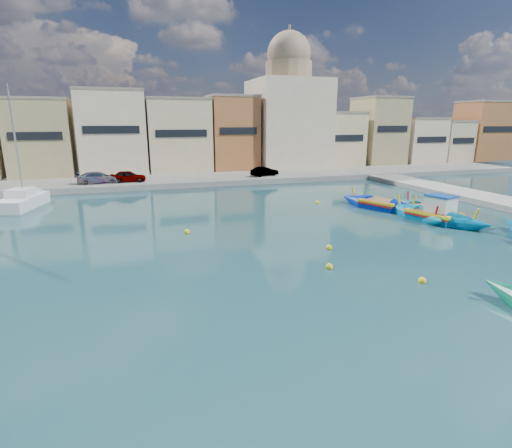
{
  "coord_description": "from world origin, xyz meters",
  "views": [
    {
      "loc": [
        -12.56,
        -14.77,
        7.07
      ],
      "look_at": [
        -5.81,
        6.0,
        1.4
      ],
      "focal_mm": 28.0,
      "sensor_mm": 36.0,
      "label": 1
    }
  ],
  "objects": [
    {
      "name": "yacht_north",
      "position": [
        -20.67,
        24.03,
        0.42
      ],
      "size": [
        4.09,
        8.33,
        10.71
      ],
      "color": "white",
      "rests_on": "ground"
    },
    {
      "name": "luzzu_green",
      "position": [
        7.24,
        12.77,
        0.27
      ],
      "size": [
        4.9,
        8.15,
        2.51
      ],
      "color": "#0021A7",
      "rests_on": "ground"
    },
    {
      "name": "luzzu_cyan_mid",
      "position": [
        8.67,
        9.75,
        0.25
      ],
      "size": [
        4.53,
        8.27,
        2.4
      ],
      "color": "#00729C",
      "rests_on": "ground"
    },
    {
      "name": "luzzu_blue_cabin",
      "position": [
        8.36,
        7.96,
        0.37
      ],
      "size": [
        4.22,
        8.78,
        3.02
      ],
      "color": "#006BA0",
      "rests_on": "ground"
    },
    {
      "name": "north_townhouses",
      "position": [
        6.68,
        39.36,
        5.0
      ],
      "size": [
        83.2,
        7.87,
        10.19
      ],
      "color": "beige",
      "rests_on": "ground"
    },
    {
      "name": "ground",
      "position": [
        0.0,
        0.0,
        0.0
      ],
      "size": [
        160.0,
        160.0,
        0.0
      ],
      "primitive_type": "plane",
      "color": "#113135",
      "rests_on": "ground"
    },
    {
      "name": "north_quay",
      "position": [
        0.0,
        32.0,
        0.3
      ],
      "size": [
        80.0,
        8.0,
        0.6
      ],
      "primitive_type": "cube",
      "color": "gray",
      "rests_on": "ground"
    },
    {
      "name": "mooring_buoys",
      "position": [
        2.1,
        4.34,
        0.08
      ],
      "size": [
        23.01,
        22.53,
        0.36
      ],
      "color": "yellow",
      "rests_on": "ground"
    },
    {
      "name": "church_block",
      "position": [
        10.0,
        40.0,
        8.41
      ],
      "size": [
        10.0,
        10.0,
        19.1
      ],
      "color": "beige",
      "rests_on": "ground"
    },
    {
      "name": "parked_cars",
      "position": [
        -10.38,
        30.5,
        1.21
      ],
      "size": [
        22.63,
        1.97,
        1.26
      ],
      "color": "#4C1919",
      "rests_on": "north_quay"
    }
  ]
}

